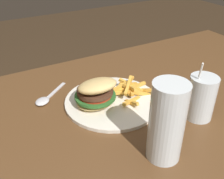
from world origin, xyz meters
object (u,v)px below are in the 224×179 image
(juice_glass, at_px, (201,99))
(spoon, at_px, (44,100))
(meal_plate_near, at_px, (105,96))
(beer_glass, at_px, (166,125))

(juice_glass, bearing_deg, spoon, -38.94)
(meal_plate_near, distance_m, spoon, 0.19)
(spoon, bearing_deg, beer_glass, 76.63)
(juice_glass, distance_m, spoon, 0.44)
(meal_plate_near, xyz_separation_m, juice_glass, (-0.19, 0.17, 0.03))
(meal_plate_near, bearing_deg, beer_glass, 94.34)
(meal_plate_near, distance_m, juice_glass, 0.26)
(beer_glass, distance_m, spoon, 0.39)
(meal_plate_near, xyz_separation_m, spoon, (0.15, -0.11, -0.02))
(juice_glass, height_order, spoon, juice_glass)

